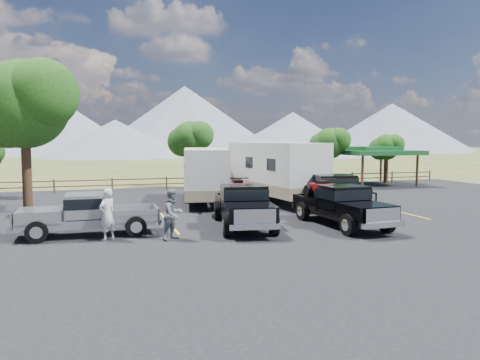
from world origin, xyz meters
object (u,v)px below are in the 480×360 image
object	(u,v)px
tree_big_nw	(23,104)
trailer_center	(275,171)
person_b	(173,214)
pavilion	(373,152)
rig_left	(243,204)
rig_right	(332,192)
trailer_left	(205,175)
person_a	(107,214)
rig_center	(340,204)
pickup_silver	(88,214)
trailer_right	(267,169)

from	to	relation	value
tree_big_nw	trailer_center	bearing A→B (deg)	0.93
tree_big_nw	person_b	size ratio (longest dim) A/B	4.07
pavilion	rig_left	bearing A→B (deg)	-137.27
rig_right	trailer_center	xyz separation A→B (m)	(-1.50, 4.36, 0.83)
trailer_left	person_a	xyz separation A→B (m)	(-5.80, -8.99, -0.71)
rig_left	trailer_left	bearing A→B (deg)	98.32
trailer_center	rig_center	bearing A→B (deg)	-97.05
rig_center	person_a	world-z (taller)	rig_center
pavilion	rig_left	size ratio (longest dim) A/B	0.98
rig_left	person_b	world-z (taller)	rig_left
pickup_silver	rig_center	bearing A→B (deg)	84.17
person_a	person_b	bearing A→B (deg)	125.86
rig_left	rig_right	size ratio (longest dim) A/B	0.94
trailer_left	person_b	distance (m)	10.19
rig_center	pickup_silver	world-z (taller)	rig_center
rig_center	person_b	bearing A→B (deg)	-177.62
rig_right	trailer_right	bearing A→B (deg)	98.27
rig_right	pickup_silver	size ratio (longest dim) A/B	1.21
trailer_left	pickup_silver	size ratio (longest dim) A/B	1.68
pavilion	person_b	bearing A→B (deg)	-139.42
trailer_center	person_b	distance (m)	11.65
rig_left	trailer_right	distance (m)	13.31
tree_big_nw	trailer_right	size ratio (longest dim) A/B	0.84
rig_left	rig_center	distance (m)	4.30
pavilion	trailer_center	distance (m)	14.13
rig_center	trailer_right	size ratio (longest dim) A/B	0.65
person_a	rig_right	bearing A→B (deg)	158.32
pavilion	person_a	world-z (taller)	pavilion
rig_right	pavilion	bearing A→B (deg)	56.97
tree_big_nw	trailer_right	bearing A→B (deg)	19.03
rig_left	trailer_left	distance (m)	7.85
pickup_silver	pavilion	bearing A→B (deg)	123.15
person_a	person_b	world-z (taller)	person_a
pavilion	pickup_silver	distance (m)	26.97
rig_left	trailer_center	xyz separation A→B (m)	(4.25, 7.07, 0.90)
rig_right	rig_center	bearing A→B (deg)	-105.65
trailer_left	person_b	xyz separation A→B (m)	(-3.41, -9.57, -0.73)
trailer_right	rig_left	bearing A→B (deg)	-106.63
tree_big_nw	person_b	xyz separation A→B (m)	(6.20, -8.60, -4.59)
person_a	trailer_right	bearing A→B (deg)	-170.87
tree_big_nw	rig_left	xyz separation A→B (m)	(9.51, -6.84, -4.57)
trailer_center	trailer_right	distance (m)	5.17
trailer_left	trailer_center	bearing A→B (deg)	0.39
rig_left	person_b	xyz separation A→B (m)	(-3.31, -1.75, -0.02)
trailer_left	trailer_right	world-z (taller)	trailer_right
person_b	rig_right	bearing A→B (deg)	-9.86
pavilion	rig_right	bearing A→B (deg)	-130.33
rig_left	trailer_center	distance (m)	8.30
tree_big_nw	rig_right	bearing A→B (deg)	-15.17
person_a	person_b	xyz separation A→B (m)	(2.39, -0.59, -0.02)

